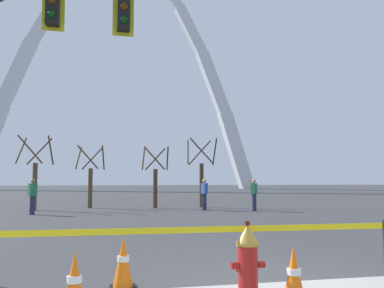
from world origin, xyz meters
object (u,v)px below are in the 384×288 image
fire_hydrant (248,261)px  pedestrian_walking_right (33,196)px  pedestrian_standing_center (204,194)px  traffic_cone_by_hydrant (123,263)px  traffic_cone_mid_sidewalk (294,276)px  monument_arch (120,82)px  traffic_cone_curb_edge (74,284)px  pedestrian_walking_left (254,194)px

fire_hydrant → pedestrian_walking_right: bearing=108.9°
pedestrian_standing_center → pedestrian_walking_right: bearing=-172.7°
traffic_cone_by_hydrant → traffic_cone_mid_sidewalk: same height
traffic_cone_by_hydrant → monument_arch: monument_arch is taller
traffic_cone_by_hydrant → traffic_cone_curb_edge: same height
traffic_cone_by_hydrant → traffic_cone_mid_sidewalk: (1.99, -1.28, 0.00)m
monument_arch → pedestrian_walking_left: size_ratio=30.15×
pedestrian_standing_center → pedestrian_walking_right: same height
fire_hydrant → traffic_cone_by_hydrant: size_ratio=1.36×
fire_hydrant → traffic_cone_mid_sidewalk: bearing=-46.8°
traffic_cone_curb_edge → monument_arch: (2.85, 65.72, 17.91)m
traffic_cone_mid_sidewalk → pedestrian_walking_right: pedestrian_walking_right is taller
monument_arch → pedestrian_standing_center: 53.11m
monument_arch → pedestrian_walking_right: (-5.59, -51.13, -17.45)m
fire_hydrant → pedestrian_standing_center: (3.22, 15.33, 0.35)m
pedestrian_walking_left → pedestrian_standing_center: bearing=155.3°
traffic_cone_mid_sidewalk → pedestrian_walking_left: (5.08, 14.74, 0.46)m
traffic_cone_by_hydrant → fire_hydrant: bearing=-27.7°
pedestrian_walking_right → traffic_cone_curb_edge: bearing=-79.4°
traffic_cone_by_hydrant → pedestrian_walking_right: size_ratio=0.46×
traffic_cone_by_hydrant → traffic_cone_curb_edge: 1.26m
traffic_cone_curb_edge → monument_arch: size_ratio=0.02×
fire_hydrant → monument_arch: bearing=89.4°
monument_arch → pedestrian_standing_center: monument_arch is taller
traffic_cone_curb_edge → pedestrian_walking_left: bearing=62.3°
monument_arch → pedestrian_walking_left: (4.81, -51.15, -17.45)m
fire_hydrant → traffic_cone_mid_sidewalk: (0.43, -0.45, -0.11)m
monument_arch → traffic_cone_by_hydrant: bearing=-92.0°
traffic_cone_mid_sidewalk → pedestrian_standing_center: pedestrian_standing_center is taller
traffic_cone_by_hydrant → pedestrian_standing_center: pedestrian_standing_center is taller
monument_arch → pedestrian_walking_right: size_ratio=30.15×
monument_arch → pedestrian_walking_right: 54.32m
traffic_cone_by_hydrant → pedestrian_walking_right: pedestrian_walking_right is taller
traffic_cone_mid_sidewalk → pedestrian_walking_right: size_ratio=0.46×
pedestrian_walking_right → traffic_cone_by_hydrant: bearing=-76.1°
traffic_cone_by_hydrant → traffic_cone_curb_edge: size_ratio=1.00×
traffic_cone_by_hydrant → pedestrian_standing_center: bearing=71.8°
traffic_cone_mid_sidewalk → traffic_cone_curb_edge: 2.59m
traffic_cone_by_hydrant → pedestrian_walking_left: bearing=62.3°
fire_hydrant → pedestrian_walking_left: (5.50, 14.28, 0.35)m
fire_hydrant → traffic_cone_mid_sidewalk: 0.63m
traffic_cone_by_hydrant → pedestrian_walking_right: (-3.34, 13.48, 0.46)m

